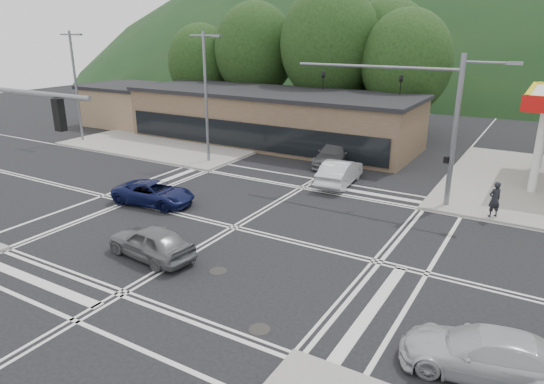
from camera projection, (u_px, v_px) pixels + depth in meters
The scene contains 20 objects.
ground at pixel (234, 227), 23.47m from camera, with size 120.00×120.00×0.00m, color black.
sidewalk_nw at pixel (192, 136), 42.91m from camera, with size 16.00×16.00×0.15m, color gray.
commercial_row at pixel (271, 118), 40.55m from camera, with size 24.00×8.00×4.00m, color brown.
commercial_nw at pixel (134, 106), 48.33m from camera, with size 8.00×7.00×3.60m, color #846B4F.
hill_north at pixel (492, 77), 96.86m from camera, with size 252.00×126.00×140.00m, color #173318.
tree_n_a at pixel (255, 50), 47.50m from camera, with size 8.00×8.00×11.75m.
tree_n_b at pixel (330, 44), 43.44m from camera, with size 9.00×9.00×12.98m.
tree_n_c at pixel (406, 62), 40.48m from camera, with size 7.60×7.60×10.87m.
tree_n_d at pixel (201, 62), 50.00m from camera, with size 6.80×6.80×9.76m.
tree_n_e at pixel (387, 51), 44.98m from camera, with size 8.40×8.40×11.98m.
streetlight_nw at pixel (206, 91), 33.26m from camera, with size 2.50×0.25×9.00m.
streetlight_w at pixel (76, 81), 39.77m from camera, with size 2.50×0.25×9.00m.
signal_mast_ne at pixel (432, 111), 25.18m from camera, with size 11.65×0.30×8.00m.
car_blue_west at pixel (154, 193), 26.40m from camera, with size 2.09×4.54×1.26m, color #0E143F.
car_grey_center at pixel (151, 242), 20.17m from camera, with size 1.67×4.15×1.42m, color slate.
car_silver_east at pixel (486, 353), 13.32m from camera, with size 1.87×4.61×1.34m, color #B8BAC0.
car_queue_a at pixel (340, 172), 29.76m from camera, with size 1.64×4.69×1.55m, color silver.
car_queue_b at pixel (371, 148), 36.09m from camera, with size 1.71×4.25×1.45m, color silver.
car_northbound at pixel (334, 154), 34.14m from camera, with size 2.10×5.18×1.50m, color #585B5D.
pedestrian at pixel (495, 199), 24.13m from camera, with size 0.67×0.44×1.84m, color black.
Camera 1 is at (12.61, -17.74, 9.14)m, focal length 32.00 mm.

